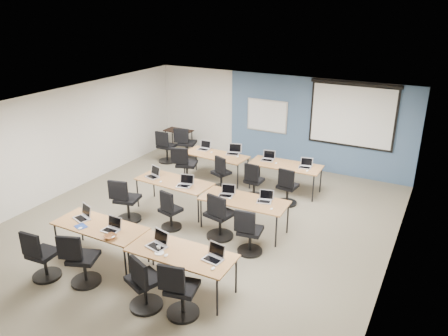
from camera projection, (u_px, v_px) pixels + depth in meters
The scene contains 58 objects.
floor at pixel (201, 224), 9.85m from camera, with size 8.00×9.00×0.02m, color #6B6354.
ceiling at pixel (198, 106), 8.87m from camera, with size 8.00×9.00×0.02m, color white.
wall_back at pixel (277, 120), 13.06m from camera, with size 8.00×0.04×2.70m, color beige.
wall_front at pixel (20, 279), 5.67m from camera, with size 8.00×0.04×2.70m, color beige.
wall_left at pixel (65, 141), 11.12m from camera, with size 0.04×9.00×2.70m, color beige.
wall_right at pixel (396, 208), 7.60m from camera, with size 0.04×9.00×2.70m, color beige.
blue_accent_panel at pixel (318, 125), 12.48m from camera, with size 5.50×0.04×2.70m, color #3D5977.
whiteboard at pixel (267, 116), 13.09m from camera, with size 1.28×0.03×0.98m.
projector_screen at pixel (353, 111), 11.82m from camera, with size 2.40×0.10×1.82m.
training_table_front_left at pixel (100, 227), 8.30m from camera, with size 1.84×0.77×0.73m.
training_table_front_right at pixel (181, 254), 7.42m from camera, with size 1.88×0.78×0.73m.
training_table_mid_left at pixel (174, 183), 10.31m from camera, with size 1.84×0.77×0.73m.
training_table_mid_right at pixel (244, 202), 9.35m from camera, with size 1.89×0.79×0.73m.
training_table_back_left at pixel (216, 156), 12.04m from camera, with size 1.80×0.75×0.73m.
training_table_back_right at pixel (286, 166), 11.31m from camera, with size 1.85×0.77×0.73m.
laptop_0 at pixel (83, 215), 8.54m from camera, with size 0.33×0.28×0.25m.
mouse_0 at pixel (80, 228), 8.15m from camera, with size 0.06×0.10×0.04m, color white.
task_chair_0 at pixel (41, 259), 7.79m from camera, with size 0.52×0.52×1.00m.
laptop_1 at pixel (112, 227), 8.10m from camera, with size 0.31×0.27×0.24m.
mouse_1 at pixel (114, 237), 7.86m from camera, with size 0.06×0.09×0.03m, color white.
task_chair_1 at pixel (81, 263), 7.65m from camera, with size 0.56×0.54×1.01m.
laptop_2 at pixel (158, 243), 7.58m from camera, with size 0.34×0.29×0.26m.
mouse_2 at pixel (166, 255), 7.30m from camera, with size 0.06×0.10×0.03m, color white.
task_chair_2 at pixel (144, 287), 7.02m from camera, with size 0.58×0.55×1.03m.
laptop_3 at pixel (214, 256), 7.20m from camera, with size 0.33×0.28×0.25m.
mouse_3 at pixel (213, 268), 6.94m from camera, with size 0.06×0.10×0.03m, color white.
task_chair_3 at pixel (180, 294), 6.85m from camera, with size 0.54×0.54×1.01m.
laptop_4 at pixel (153, 174), 10.51m from camera, with size 0.33×0.28×0.25m.
mouse_4 at pixel (161, 182), 10.22m from camera, with size 0.06×0.09×0.03m, color white.
task_chair_4 at pixel (126, 204), 9.83m from camera, with size 0.56×0.56×1.04m.
laptop_5 at pixel (185, 183), 10.00m from camera, with size 0.33×0.28×0.25m.
mouse_5 at pixel (189, 187), 9.91m from camera, with size 0.06×0.10×0.03m, color white.
task_chair_5 at pixel (170, 213), 9.49m from camera, with size 0.46×0.46×0.95m.
laptop_6 at pixel (227, 193), 9.51m from camera, with size 0.31×0.26×0.24m.
mouse_6 at pixel (230, 198), 9.37m from camera, with size 0.05×0.09×0.03m, color white.
task_chair_6 at pixel (219, 220), 9.11m from camera, with size 0.58×0.58×1.05m.
laptop_7 at pixel (265, 199), 9.24m from camera, with size 0.30×0.26×0.23m.
mouse_7 at pixel (272, 209), 8.91m from camera, with size 0.06×0.09×0.03m, color white.
task_chair_7 at pixel (249, 235), 8.57m from camera, with size 0.51×0.51×0.99m.
laptop_8 at pixel (204, 147), 12.40m from camera, with size 0.32×0.27×0.24m.
mouse_8 at pixel (212, 152), 12.16m from camera, with size 0.05×0.09×0.03m, color white.
task_chair_8 at pixel (185, 168), 11.85m from camera, with size 0.60×0.58×1.05m.
laptop_9 at pixel (234, 152), 12.05m from camera, with size 0.36×0.30×0.27m.
mouse_9 at pixel (238, 157), 11.83m from camera, with size 0.06×0.10×0.03m, color white.
task_chair_9 at pixel (221, 176), 11.49m from camera, with size 0.49×0.47×0.95m.
laptop_10 at pixel (268, 158), 11.59m from camera, with size 0.32×0.28×0.25m.
mouse_10 at pixel (276, 163), 11.36m from camera, with size 0.06×0.10×0.03m, color white.
task_chair_10 at pixel (253, 183), 11.00m from camera, with size 0.47×0.47×0.96m.
laptop_11 at pixel (306, 165), 11.09m from camera, with size 0.31×0.26×0.24m.
mouse_11 at pixel (307, 171), 10.86m from camera, with size 0.06×0.10×0.03m, color white.
task_chair_11 at pixel (287, 190), 10.62m from camera, with size 0.50×0.50×0.98m.
blue_mousepad at pixel (81, 226), 8.24m from camera, with size 0.23×0.19×0.01m, color navy.
snack_bowl at pixel (110, 237), 7.84m from camera, with size 0.22×0.22×0.05m, color brown.
snack_plate at pixel (159, 253), 7.38m from camera, with size 0.16×0.16×0.01m, color white.
coffee_cup at pixel (159, 248), 7.46m from camera, with size 0.05×0.05×0.05m, color silver.
utility_table at pixel (179, 133), 14.19m from camera, with size 0.89×0.50×0.75m.
spare_chair_a at pixel (186, 147), 13.57m from camera, with size 0.59×0.58×1.05m.
spare_chair_b at pixel (166, 149), 13.38m from camera, with size 0.54×0.54×1.02m.
Camera 1 is at (4.58, -7.43, 4.77)m, focal length 35.00 mm.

